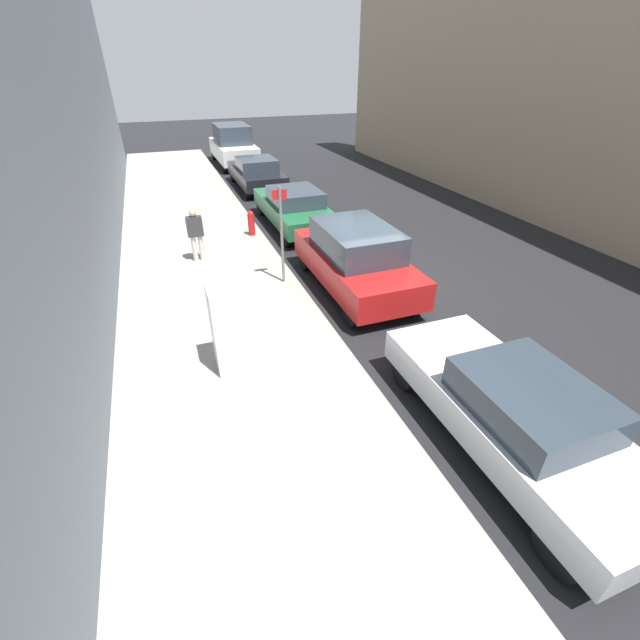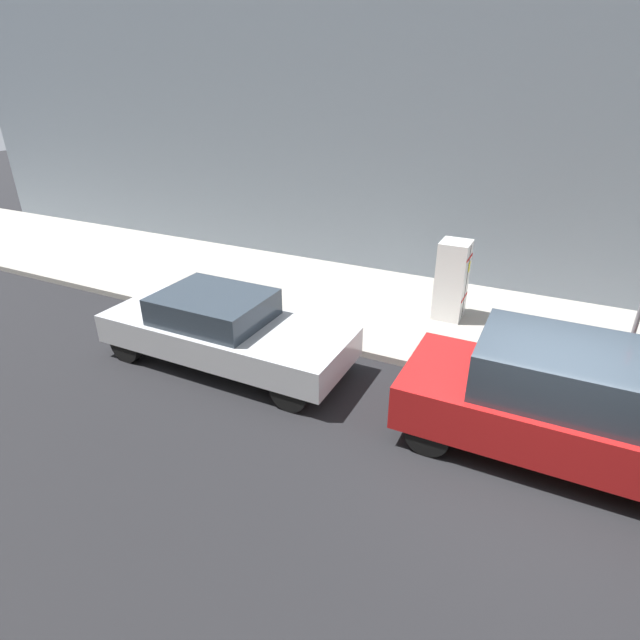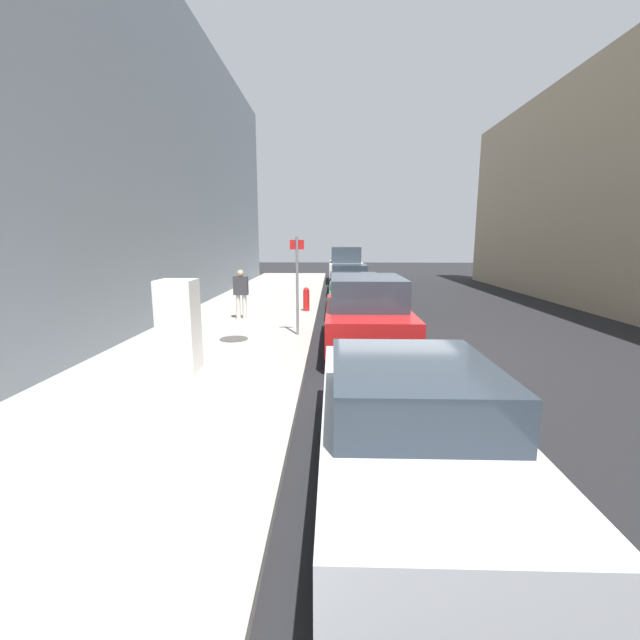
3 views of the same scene
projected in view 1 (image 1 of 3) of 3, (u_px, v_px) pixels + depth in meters
ground_plane at (379, 289)px, 11.43m from camera, size 80.00×80.00×0.00m
sidewalk_slab at (220, 316)px, 10.13m from camera, size 4.55×44.00×0.14m
discarded_refrigerator at (230, 328)px, 7.92m from camera, size 0.67×0.63×1.73m
manhole_cover at (231, 301)px, 10.59m from camera, size 0.70×0.70×0.02m
street_sign_post at (281, 231)px, 10.80m from camera, size 0.36×0.07×2.53m
fire_hydrant at (251, 223)px, 14.36m from camera, size 0.22×0.22×0.83m
pedestrian_walking_far at (196, 232)px, 12.30m from camera, size 0.44×0.22×1.53m
parked_sedan_silver at (516, 412)px, 6.45m from camera, size 1.80×4.76×1.39m
parked_suv_red at (356, 258)px, 11.01m from camera, size 1.90×4.46×1.73m
parked_sedan_green at (294, 207)px, 15.31m from camera, size 1.85×4.71×1.40m
parked_sedan_dark at (256, 173)px, 19.99m from camera, size 1.90×4.52×1.39m
parked_van_white at (233, 145)px, 24.33m from camera, size 2.00×5.03×2.15m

